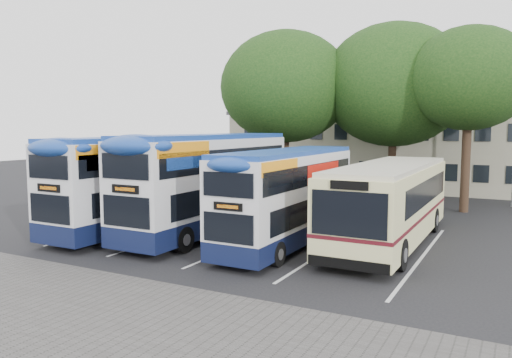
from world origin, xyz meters
The scene contains 11 objects.
ground centered at (0.00, 0.00, 0.00)m, with size 120.00×120.00×0.00m, color black.
paving_strip centered at (-2.00, -5.00, 0.01)m, with size 40.00×6.00×0.01m, color #595654.
bay_lines centered at (-3.75, 5.00, 0.01)m, with size 14.12×11.00×0.01m.
depot_building centered at (0.00, 26.99, 3.15)m, with size 32.40×8.40×6.20m.
tree_left centered at (-7.68, 16.45, 7.51)m, with size 8.67×8.67×11.21m.
tree_mid centered at (-1.06, 18.65, 7.53)m, with size 9.25×9.25×11.47m.
tree_right centered at (3.57, 16.59, 7.55)m, with size 6.85×6.85×10.49m.
bus_dd_left centered at (-9.49, 4.18, 2.43)m, with size 2.57×10.58×4.41m.
bus_dd_mid centered at (-6.24, 4.98, 2.50)m, with size 2.64×10.89×4.54m.
bus_dd_right centered at (-2.02, 4.45, 2.17)m, with size 2.29×9.46×3.94m.
bus_single centered at (1.63, 6.72, 1.90)m, with size 2.86×11.25×3.36m.
Camera 1 is at (6.35, -14.06, 4.86)m, focal length 35.00 mm.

